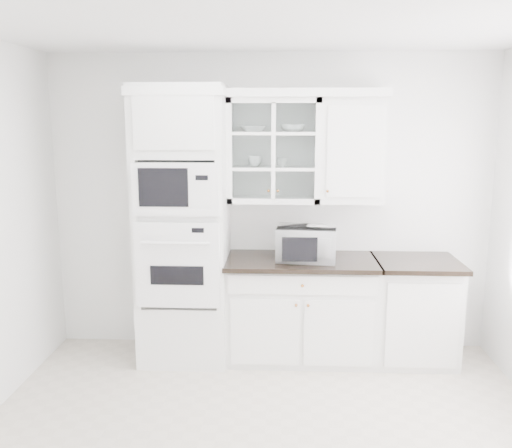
{
  "coord_description": "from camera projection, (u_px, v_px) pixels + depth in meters",
  "views": [
    {
      "loc": [
        0.09,
        -3.17,
        2.12
      ],
      "look_at": [
        -0.1,
        1.05,
        1.3
      ],
      "focal_mm": 38.0,
      "sensor_mm": 36.0,
      "label": 1
    }
  ],
  "objects": [
    {
      "name": "bowl_a",
      "position": [
        253.0,
        129.0,
        4.67
      ],
      "size": [
        0.28,
        0.28,
        0.06
      ],
      "primitive_type": "imported",
      "rotation": [
        0.0,
        0.0,
        0.25
      ],
      "color": "white",
      "rests_on": "upper_cabinet_glass"
    },
    {
      "name": "countertop_microwave",
      "position": [
        307.0,
        243.0,
        4.68
      ],
      "size": [
        0.54,
        0.47,
        0.29
      ],
      "primitive_type": "imported",
      "rotation": [
        0.0,
        0.0,
        3.04
      ],
      "color": "white",
      "rests_on": "base_cabinet_run"
    },
    {
      "name": "upper_cabinet_glass",
      "position": [
        274.0,
        151.0,
        4.71
      ],
      "size": [
        0.8,
        0.33,
        0.9
      ],
      "color": "white",
      "rests_on": "room_shell"
    },
    {
      "name": "cup_a",
      "position": [
        255.0,
        161.0,
        4.74
      ],
      "size": [
        0.14,
        0.14,
        0.09
      ],
      "primitive_type": "imported",
      "rotation": [
        0.0,
        0.0,
        -0.17
      ],
      "color": "white",
      "rests_on": "upper_cabinet_glass"
    },
    {
      "name": "room_shell",
      "position": [
        267.0,
        171.0,
        3.6
      ],
      "size": [
        4.0,
        3.5,
        2.7
      ],
      "color": "white",
      "rests_on": "ground"
    },
    {
      "name": "oven_column",
      "position": [
        183.0,
        227.0,
        4.71
      ],
      "size": [
        0.76,
        0.68,
        2.4
      ],
      "color": "white",
      "rests_on": "ground"
    },
    {
      "name": "upper_cabinet_solid",
      "position": [
        352.0,
        151.0,
        4.68
      ],
      "size": [
        0.55,
        0.33,
        0.9
      ],
      "primitive_type": "cube",
      "color": "white",
      "rests_on": "room_shell"
    },
    {
      "name": "bowl_b",
      "position": [
        293.0,
        128.0,
        4.66
      ],
      "size": [
        0.22,
        0.22,
        0.07
      ],
      "primitive_type": "imported",
      "rotation": [
        0.0,
        0.0,
        -0.07
      ],
      "color": "white",
      "rests_on": "upper_cabinet_glass"
    },
    {
      "name": "crown_molding",
      "position": [
        262.0,
        93.0,
        4.6
      ],
      "size": [
        2.14,
        0.38,
        0.07
      ],
      "primitive_type": "cube",
      "color": "white",
      "rests_on": "room_shell"
    },
    {
      "name": "base_cabinet_run",
      "position": [
        300.0,
        308.0,
        4.83
      ],
      "size": [
        1.32,
        0.67,
        0.92
      ],
      "color": "white",
      "rests_on": "ground"
    },
    {
      "name": "cup_b",
      "position": [
        282.0,
        162.0,
        4.73
      ],
      "size": [
        0.1,
        0.1,
        0.08
      ],
      "primitive_type": "imported",
      "rotation": [
        0.0,
        0.0,
        -0.11
      ],
      "color": "white",
      "rests_on": "upper_cabinet_glass"
    },
    {
      "name": "extra_base_cabinet",
      "position": [
        414.0,
        310.0,
        4.79
      ],
      "size": [
        0.72,
        0.67,
        0.92
      ],
      "color": "white",
      "rests_on": "ground"
    }
  ]
}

